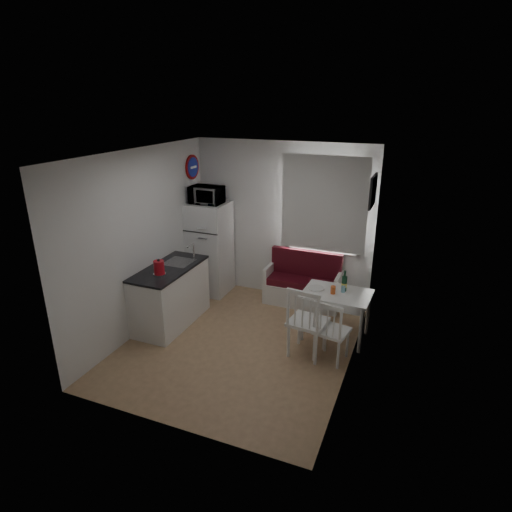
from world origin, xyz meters
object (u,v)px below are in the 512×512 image
at_px(dining_table, 337,298).
at_px(chair_right, 331,326).
at_px(chair_left, 306,316).
at_px(wine_bottle, 344,281).
at_px(bench, 303,287).
at_px(fridge, 210,248).
at_px(microwave, 207,195).
at_px(kettle, 159,268).
at_px(kitchen_counter, 171,295).

height_order(dining_table, chair_right, chair_right).
height_order(chair_left, wine_bottle, same).
bearing_deg(chair_left, bench, 113.77).
bearing_deg(chair_left, dining_table, 76.23).
xyz_separation_m(bench, chair_right, (0.79, -1.51, 0.24)).
bearing_deg(chair_left, fridge, 152.84).
height_order(dining_table, chair_left, chair_left).
relative_size(chair_right, microwave, 0.91).
bearing_deg(chair_right, microwave, 161.78).
relative_size(bench, microwave, 2.38).
distance_m(chair_left, wine_bottle, 0.87).
relative_size(kettle, wine_bottle, 0.78).
bearing_deg(microwave, bench, 5.52).
xyz_separation_m(bench, chair_left, (0.47, -1.52, 0.32)).
height_order(fridge, wine_bottle, fridge).
height_order(kitchen_counter, kettle, kitchen_counter).
bearing_deg(wine_bottle, bench, 136.58).
relative_size(bench, fridge, 0.78).
relative_size(bench, chair_right, 2.63).
bearing_deg(wine_bottle, kitchen_counter, -166.11).
bearing_deg(chair_right, wine_bottle, 100.79).
height_order(dining_table, fridge, fridge).
relative_size(microwave, kettle, 2.21).
relative_size(bench, dining_table, 1.31).
bearing_deg(dining_table, chair_left, -108.62).
distance_m(bench, chair_left, 1.62).
bearing_deg(wine_bottle, fridge, 165.28).
relative_size(chair_left, chair_right, 1.14).
distance_m(bench, dining_table, 1.16).
distance_m(chair_right, wine_bottle, 0.82).
distance_m(kitchen_counter, bench, 2.15).
bearing_deg(wine_bottle, chair_right, -90.00).
distance_m(kettle, wine_bottle, 2.57).
bearing_deg(chair_right, dining_table, 106.89).
xyz_separation_m(chair_right, fridge, (-2.43, 1.40, 0.26)).
height_order(chair_left, chair_right, chair_left).
height_order(chair_right, kettle, kettle).
distance_m(dining_table, wine_bottle, 0.26).
bearing_deg(chair_left, kettle, -169.64).
height_order(kitchen_counter, wine_bottle, kitchen_counter).
bearing_deg(fridge, wine_bottle, -14.72).
distance_m(bench, wine_bottle, 1.22).
xyz_separation_m(fridge, wine_bottle, (2.43, -0.64, 0.05)).
xyz_separation_m(dining_table, chair_right, (0.07, -0.66, -0.08)).
xyz_separation_m(chair_right, kettle, (-2.40, -0.15, 0.48)).
distance_m(chair_right, kettle, 2.45).
xyz_separation_m(kitchen_counter, bench, (1.66, 1.35, -0.16)).
height_order(dining_table, kettle, kettle).
bearing_deg(bench, microwave, -174.48).
bearing_deg(microwave, kettle, -88.85).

